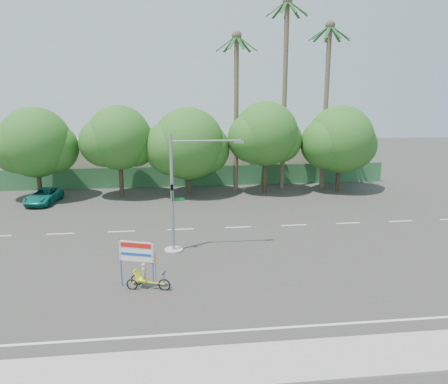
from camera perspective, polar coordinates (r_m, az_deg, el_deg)
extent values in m
plane|color=#33302D|center=(22.92, -0.14, -10.98)|extent=(120.00, 120.00, 0.00)
cube|color=gray|center=(16.42, 3.12, -21.57)|extent=(50.00, 2.40, 0.12)
cube|color=#336B3D|center=(43.14, -3.45, 2.09)|extent=(38.00, 0.08, 2.00)
cube|color=beige|center=(47.93, -15.85, 3.96)|extent=(12.00, 8.00, 4.00)
cube|color=beige|center=(48.49, 5.72, 4.26)|extent=(14.00, 8.00, 3.60)
cylinder|color=#473828|center=(41.16, -23.01, 1.55)|extent=(0.40, 0.40, 3.52)
sphere|color=#214E17|center=(40.68, -23.42, 5.97)|extent=(6.00, 6.00, 6.00)
sphere|color=#214E17|center=(40.67, -21.40, 5.35)|extent=(4.32, 4.32, 4.32)
sphere|color=#214E17|center=(40.89, -25.30, 5.37)|extent=(4.56, 4.56, 4.56)
cylinder|color=#473828|center=(39.74, -13.29, 2.04)|extent=(0.40, 0.40, 3.74)
sphere|color=#214E17|center=(39.23, -13.56, 6.91)|extent=(5.60, 5.60, 5.60)
sphere|color=#214E17|center=(39.47, -11.64, 6.18)|extent=(4.03, 4.03, 4.03)
sphere|color=#214E17|center=(39.19, -15.42, 6.30)|extent=(4.26, 4.26, 4.26)
cylinder|color=#473828|center=(39.54, -4.61, 1.98)|extent=(0.40, 0.40, 3.30)
sphere|color=#214E17|center=(39.06, -4.69, 6.30)|extent=(6.40, 6.40, 6.40)
sphere|color=#214E17|center=(39.50, -2.60, 5.64)|extent=(4.61, 4.61, 4.61)
sphere|color=#214E17|center=(38.82, -6.80, 5.76)|extent=(4.86, 4.86, 4.86)
cylinder|color=#473828|center=(40.35, 5.38, 2.61)|extent=(0.40, 0.40, 3.87)
sphere|color=#214E17|center=(39.84, 5.49, 7.59)|extent=(5.80, 5.80, 5.80)
sphere|color=#214E17|center=(40.49, 7.20, 6.76)|extent=(4.18, 4.18, 4.18)
sphere|color=#214E17|center=(39.38, 3.68, 7.04)|extent=(4.41, 4.41, 4.41)
cylinder|color=#473828|center=(42.40, 14.67, 2.45)|extent=(0.40, 0.40, 3.43)
sphere|color=#214E17|center=(41.94, 14.92, 6.64)|extent=(6.20, 6.20, 6.20)
sphere|color=#214E17|center=(42.81, 16.48, 5.93)|extent=(4.46, 4.46, 4.46)
sphere|color=#214E17|center=(41.25, 13.21, 6.19)|extent=(4.71, 4.71, 4.71)
cylinder|color=#70604C|center=(41.57, 7.89, 11.97)|extent=(0.44, 0.44, 17.00)
sphere|color=#70604C|center=(42.23, 8.30, 23.57)|extent=(0.90, 0.90, 0.90)
cube|color=#1C4C21|center=(42.36, 9.60, 22.59)|extent=(1.91, 0.28, 1.36)
cube|color=#1C4C21|center=(42.88, 9.05, 22.50)|extent=(1.65, 1.44, 1.36)
cube|color=#1C4C21|center=(43.05, 8.15, 22.49)|extent=(0.61, 1.93, 1.36)
cube|color=#1C4C21|center=(42.79, 7.30, 22.57)|extent=(1.20, 1.80, 1.36)
cube|color=#1C4C21|center=(42.22, 6.88, 22.71)|extent=(1.89, 0.92, 1.36)
cube|color=#1C4C21|center=(41.60, 7.11, 22.84)|extent=(1.89, 0.92, 1.36)
cube|color=#1C4C21|center=(41.23, 7.89, 22.91)|extent=(1.20, 1.80, 1.36)
cube|color=#1C4C21|center=(41.28, 8.86, 22.86)|extent=(0.61, 1.93, 1.36)
cube|color=#1C4C21|center=(41.73, 9.53, 22.74)|extent=(1.65, 1.44, 1.36)
cylinder|color=#70604C|center=(42.78, 13.13, 10.45)|extent=(0.44, 0.44, 15.00)
sphere|color=#70604C|center=(43.09, 13.69, 20.45)|extent=(0.90, 0.90, 0.90)
cube|color=#1C4C21|center=(43.34, 14.88, 19.46)|extent=(1.91, 0.28, 1.36)
cube|color=#1C4C21|center=(43.82, 14.29, 19.42)|extent=(1.65, 1.44, 1.36)
cube|color=#1C4C21|center=(43.93, 13.41, 19.45)|extent=(0.61, 1.93, 1.36)
cube|color=#1C4C21|center=(43.62, 12.64, 19.54)|extent=(1.20, 1.80, 1.36)
cube|color=#1C4C21|center=(43.03, 12.31, 19.64)|extent=(1.89, 0.92, 1.36)
cube|color=#1C4C21|center=(42.42, 12.61, 19.72)|extent=(1.89, 0.92, 1.36)
cube|color=#1C4C21|center=(42.09, 13.41, 19.73)|extent=(1.20, 1.80, 1.36)
cube|color=#1C4C21|center=(42.20, 14.32, 19.67)|extent=(0.61, 1.93, 1.36)
cube|color=#1C4C21|center=(42.70, 14.90, 19.56)|extent=(1.65, 1.44, 1.36)
cylinder|color=#70604C|center=(40.74, 1.59, 9.95)|extent=(0.44, 0.44, 14.00)
sphere|color=#70604C|center=(40.92, 1.66, 19.78)|extent=(0.90, 0.90, 0.90)
cube|color=#1C4C21|center=(41.00, 3.03, 18.83)|extent=(1.91, 0.28, 1.36)
cube|color=#1C4C21|center=(41.55, 2.57, 18.76)|extent=(1.65, 1.44, 1.36)
cube|color=#1C4C21|center=(41.79, 1.69, 18.74)|extent=(0.61, 1.93, 1.36)
cube|color=#1C4C21|center=(41.59, 0.80, 18.77)|extent=(1.20, 1.80, 1.36)
cube|color=#1C4C21|center=(41.05, 0.29, 18.84)|extent=(1.89, 0.92, 1.36)
cube|color=#1C4C21|center=(40.41, 0.41, 18.93)|extent=(1.89, 0.92, 1.36)
cube|color=#1C4C21|center=(39.98, 1.13, 18.98)|extent=(1.20, 1.80, 1.36)
cube|color=#1C4C21|center=(39.96, 2.11, 18.98)|extent=(0.61, 1.93, 1.36)
cube|color=#1C4C21|center=(40.36, 2.86, 18.92)|extent=(1.65, 1.44, 1.36)
cylinder|color=gray|center=(26.47, -6.59, -7.51)|extent=(1.10, 1.10, 0.10)
cylinder|color=gray|center=(25.44, -6.79, -0.24)|extent=(0.18, 0.18, 7.00)
cylinder|color=gray|center=(24.98, -2.37, 6.70)|extent=(4.00, 0.10, 0.10)
cube|color=gray|center=(25.21, 1.97, 6.54)|extent=(0.55, 0.20, 0.12)
imported|color=black|center=(25.21, -6.80, -0.14)|extent=(0.16, 0.20, 1.00)
cube|color=#14662D|center=(25.53, -5.99, -0.98)|extent=(0.70, 0.04, 0.18)
torus|color=black|center=(21.58, -7.80, -11.94)|extent=(0.61, 0.27, 0.62)
torus|color=black|center=(22.34, -11.38, -11.22)|extent=(0.57, 0.25, 0.58)
torus|color=black|center=(21.92, -11.92, -11.75)|extent=(0.57, 0.25, 0.58)
cube|color=#F6FB16|center=(21.81, -9.75, -11.56)|extent=(1.48, 0.56, 0.05)
cube|color=#F6FB16|center=(22.12, -11.65, -11.44)|extent=(0.23, 0.53, 0.05)
cube|color=#F6FB16|center=(21.89, -10.67, -11.14)|extent=(0.56, 0.51, 0.05)
cube|color=#F6FB16|center=(21.88, -11.30, -10.45)|extent=(0.32, 0.43, 0.49)
cylinder|color=black|center=(21.42, -7.83, -11.06)|extent=(0.03, 0.03, 0.50)
cube|color=black|center=(21.32, -7.85, -10.46)|extent=(0.17, 0.40, 0.04)
imported|color=#CCB284|center=(21.70, -10.37, -10.35)|extent=(0.34, 0.42, 0.98)
cylinder|color=blue|center=(22.00, -13.31, -8.96)|extent=(0.06, 0.06, 2.46)
cylinder|color=blue|center=(21.37, -9.28, -9.44)|extent=(0.06, 0.06, 2.46)
cube|color=white|center=(21.44, -11.40, -7.63)|extent=(1.65, 0.61, 1.00)
cube|color=red|center=(21.30, -11.47, -6.85)|extent=(1.47, 0.52, 0.24)
cube|color=blue|center=(21.46, -11.42, -8.00)|extent=(1.47, 0.52, 0.13)
cylinder|color=black|center=(21.43, -8.90, -10.15)|extent=(0.02, 0.02, 1.91)
cube|color=red|center=(21.31, -9.77, -8.60)|extent=(0.77, 0.28, 0.60)
imported|color=#107169|center=(39.70, -22.51, -0.50)|extent=(2.65, 4.68, 1.23)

